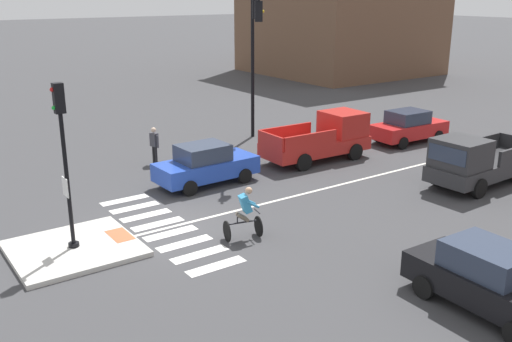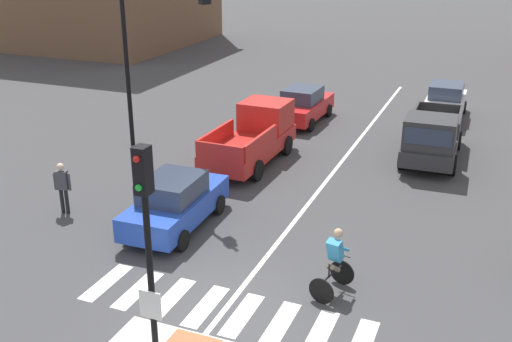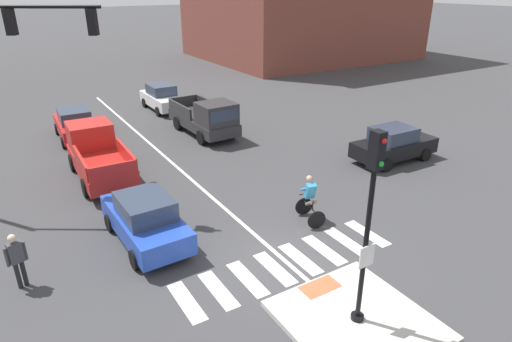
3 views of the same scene
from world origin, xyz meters
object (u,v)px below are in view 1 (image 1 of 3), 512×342
object	(u,v)px
car_black_cross_right	(490,280)
cyclist	(245,212)
pickup_truck_charcoal_eastbound_far	(476,162)
signal_pole	(64,152)
traffic_light_mast	(254,41)
car_blue_westbound_near	(206,164)
pedestrian_at_curb_left	(154,143)
car_red_westbound_distant	(409,127)
pickup_truck_red_westbound_far	(324,138)

from	to	relation	value
car_black_cross_right	cyclist	world-z (taller)	cyclist
pickup_truck_charcoal_eastbound_far	signal_pole	bearing A→B (deg)	-101.85
traffic_light_mast	cyclist	size ratio (longest dim) A/B	4.36
cyclist	traffic_light_mast	bearing A→B (deg)	143.70
pickup_truck_charcoal_eastbound_far	cyclist	xyz separation A→B (m)	(-0.99, -10.29, -0.11)
signal_pole	car_blue_westbound_near	xyz separation A→B (m)	(-3.17, 6.38, -2.26)
traffic_light_mast	pedestrian_at_curb_left	world-z (taller)	traffic_light_mast
traffic_light_mast	car_blue_westbound_near	xyz separation A→B (m)	(3.74, -4.96, -4.31)
car_red_westbound_distant	pedestrian_at_curb_left	bearing A→B (deg)	-107.30
signal_pole	pedestrian_at_curb_left	size ratio (longest dim) A/B	2.91
signal_pole	cyclist	size ratio (longest dim) A/B	2.90
car_black_cross_right	car_red_westbound_distant	xyz separation A→B (m)	(-12.06, 11.07, 0.00)
signal_pole	pickup_truck_charcoal_eastbound_far	size ratio (longest dim) A/B	0.94
traffic_light_mast	car_black_cross_right	xyz separation A→B (m)	(15.92, -4.20, -4.31)
traffic_light_mast	car_blue_westbound_near	world-z (taller)	traffic_light_mast
pickup_truck_charcoal_eastbound_far	traffic_light_mast	bearing A→B (deg)	-160.13
car_blue_westbound_near	pickup_truck_red_westbound_far	distance (m)	6.25
signal_pole	pickup_truck_charcoal_eastbound_far	distance (m)	15.45
signal_pole	car_blue_westbound_near	size ratio (longest dim) A/B	1.17
pickup_truck_red_westbound_far	cyclist	world-z (taller)	pickup_truck_red_westbound_far
car_black_cross_right	cyclist	distance (m)	7.29
traffic_light_mast	pickup_truck_red_westbound_far	xyz separation A→B (m)	(3.72, 1.28, -4.14)
car_blue_westbound_near	traffic_light_mast	bearing A→B (deg)	127.00
car_red_westbound_distant	cyclist	bearing A→B (deg)	-68.98
signal_pole	cyclist	world-z (taller)	signal_pole
traffic_light_mast	pickup_truck_charcoal_eastbound_far	world-z (taller)	traffic_light_mast
traffic_light_mast	pickup_truck_charcoal_eastbound_far	xyz separation A→B (m)	(10.05, 3.63, -4.14)
cyclist	signal_pole	bearing A→B (deg)	-114.63
signal_pole	pickup_truck_red_westbound_far	distance (m)	13.19
car_red_westbound_distant	pickup_truck_charcoal_eastbound_far	bearing A→B (deg)	-27.63
pickup_truck_charcoal_eastbound_far	pedestrian_at_curb_left	distance (m)	13.51
car_black_cross_right	pickup_truck_red_westbound_far	distance (m)	13.37
car_black_cross_right	cyclist	size ratio (longest dim) A/B	2.46
signal_pole	car_red_westbound_distant	xyz separation A→B (m)	(-3.05, 18.22, -2.26)
car_red_westbound_distant	car_blue_westbound_near	world-z (taller)	same
car_blue_westbound_near	car_red_westbound_distant	bearing A→B (deg)	89.42
pedestrian_at_curb_left	car_red_westbound_distant	bearing A→B (deg)	72.70
car_black_cross_right	car_blue_westbound_near	distance (m)	12.20
pickup_truck_charcoal_eastbound_far	pickup_truck_red_westbound_far	bearing A→B (deg)	-159.64
car_blue_westbound_near	pickup_truck_charcoal_eastbound_far	size ratio (longest dim) A/B	0.80
cyclist	pickup_truck_charcoal_eastbound_far	bearing A→B (deg)	84.49
traffic_light_mast	car_red_westbound_distant	world-z (taller)	traffic_light_mast
pickup_truck_charcoal_eastbound_far	cyclist	world-z (taller)	pickup_truck_charcoal_eastbound_far
signal_pole	pickup_truck_red_westbound_far	size ratio (longest dim) A/B	0.95
signal_pole	pickup_truck_charcoal_eastbound_far	xyz separation A→B (m)	(3.14, 14.98, -2.10)
car_red_westbound_distant	pedestrian_at_curb_left	xyz separation A→B (m)	(-3.83, -12.30, 0.17)
pedestrian_at_curb_left	pickup_truck_red_westbound_far	bearing A→B (deg)	61.16
car_black_cross_right	pickup_truck_charcoal_eastbound_far	distance (m)	9.79
pickup_truck_charcoal_eastbound_far	cyclist	size ratio (longest dim) A/B	3.07
signal_pole	car_black_cross_right	xyz separation A→B (m)	(9.01, 7.15, -2.26)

